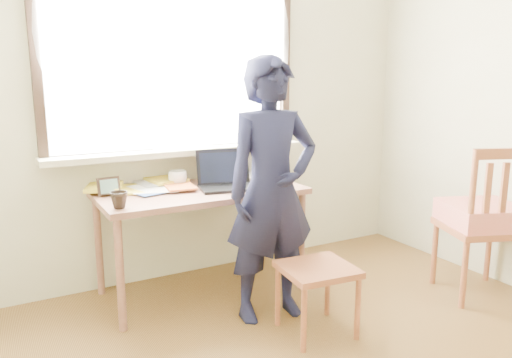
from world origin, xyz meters
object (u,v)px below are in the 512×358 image
mug_dark (119,200)px  side_chair (483,218)px  laptop (226,179)px  work_chair (317,277)px  person (272,191)px  desk (200,200)px  mug_white (178,178)px

mug_dark → side_chair: side_chair is taller
laptop → work_chair: (0.18, -0.81, -0.43)m
person → desk: bearing=119.4°
mug_dark → mug_white: bearing=39.1°
desk → mug_white: bearing=116.4°
work_chair → mug_dark: bearing=146.6°
laptop → mug_dark: laptop is taller
mug_white → mug_dark: size_ratio=1.25×
mug_dark → laptop: bearing=14.4°
work_chair → side_chair: size_ratio=0.42×
side_chair → person: bearing=162.5°
side_chair → laptop: bearing=147.0°
work_chair → person: 0.56m
work_chair → side_chair: side_chair is taller
laptop → work_chair: laptop is taller
mug_dark → person: person is taller
mug_dark → work_chair: mug_dark is taller
work_chair → person: size_ratio=0.27×
mug_white → work_chair: bearing=-66.7°
desk → side_chair: side_chair is taller
mug_white → person: (0.33, -0.70, 0.02)m
side_chair → person: person is taller
desk → side_chair: 1.86m
desk → work_chair: size_ratio=3.12×
mug_white → person: size_ratio=0.08×
laptop → side_chair: bearing=-33.0°
mug_dark → person: bearing=-20.0°
laptop → mug_white: (-0.26, 0.21, -0.01)m
laptop → mug_white: laptop is taller
work_chair → person: (-0.11, 0.32, 0.45)m
person → side_chair: bearing=-12.6°
work_chair → desk: bearing=112.6°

